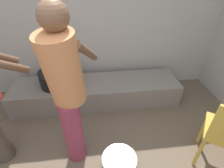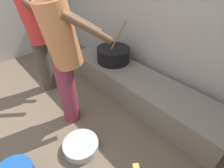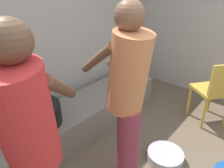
{
  "view_description": "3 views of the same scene",
  "coord_description": "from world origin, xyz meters",
  "px_view_note": "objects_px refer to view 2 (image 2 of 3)",
  "views": [
    {
      "loc": [
        0.25,
        -0.31,
        1.79
      ],
      "look_at": [
        0.41,
        1.11,
        0.8
      ],
      "focal_mm": 26.64,
      "sensor_mm": 36.0,
      "label": 1
    },
    {
      "loc": [
        1.51,
        0.2,
        1.71
      ],
      "look_at": [
        0.62,
        0.99,
        0.83
      ],
      "focal_mm": 27.88,
      "sensor_mm": 36.0,
      "label": 2
    },
    {
      "loc": [
        -1.2,
        0.04,
        1.73
      ],
      "look_at": [
        0.19,
        1.22,
        0.84
      ],
      "focal_mm": 33.48,
      "sensor_mm": 36.0,
      "label": 3
    }
  ],
  "objects_px": {
    "cook_in_red_shirt": "(38,31)",
    "cook_in_orange_shirt": "(64,52)",
    "metal_mixing_bowl": "(81,146)",
    "cooking_pot_main": "(113,55)"
  },
  "relations": [
    {
      "from": "cook_in_red_shirt",
      "to": "metal_mixing_bowl",
      "type": "relative_size",
      "value": 4.19
    },
    {
      "from": "cooking_pot_main",
      "to": "cook_in_orange_shirt",
      "type": "bearing_deg",
      "value": -72.1
    },
    {
      "from": "cook_in_orange_shirt",
      "to": "cooking_pot_main",
      "type": "bearing_deg",
      "value": 107.9
    },
    {
      "from": "cook_in_orange_shirt",
      "to": "metal_mixing_bowl",
      "type": "bearing_deg",
      "value": -24.01
    },
    {
      "from": "cooking_pot_main",
      "to": "cook_in_orange_shirt",
      "type": "distance_m",
      "value": 1.1
    },
    {
      "from": "cook_in_orange_shirt",
      "to": "cook_in_red_shirt",
      "type": "bearing_deg",
      "value": 175.38
    },
    {
      "from": "cook_in_red_shirt",
      "to": "cook_in_orange_shirt",
      "type": "bearing_deg",
      "value": -4.62
    },
    {
      "from": "cook_in_red_shirt",
      "to": "metal_mixing_bowl",
      "type": "bearing_deg",
      "value": -11.99
    },
    {
      "from": "cook_in_red_shirt",
      "to": "metal_mixing_bowl",
      "type": "xyz_separation_m",
      "value": [
        1.26,
        -0.27,
        -0.87
      ]
    },
    {
      "from": "cook_in_red_shirt",
      "to": "cook_in_orange_shirt",
      "type": "height_order",
      "value": "cook_in_orange_shirt"
    }
  ]
}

